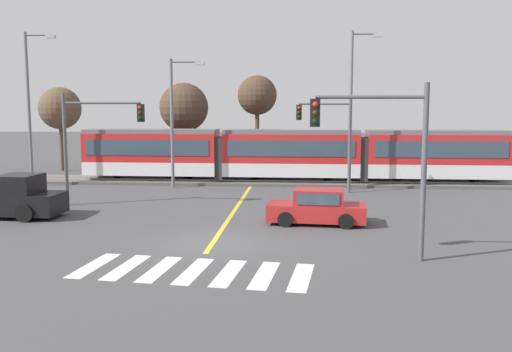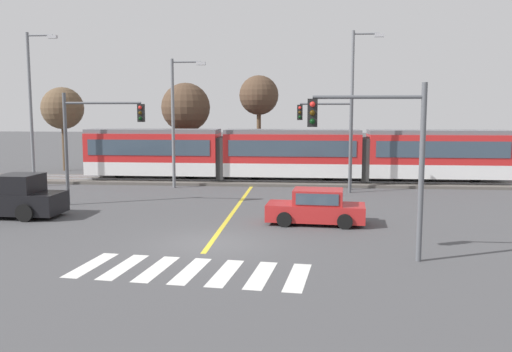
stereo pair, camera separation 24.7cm
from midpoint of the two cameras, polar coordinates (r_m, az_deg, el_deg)
ground_plane at (r=20.18m, az=-4.48°, el=-7.12°), size 200.00×200.00×0.00m
track_bed at (r=36.76m, az=0.02°, el=-0.56°), size 120.00×4.00×0.18m
rail_near at (r=36.03m, az=-0.08°, el=-0.49°), size 120.00×0.08×0.10m
rail_far at (r=37.45m, az=0.13°, el=-0.21°), size 120.00×0.08×0.10m
light_rail_tram at (r=36.40m, az=4.03°, el=2.44°), size 28.00×2.64×3.43m
crosswalk_stripe_0 at (r=18.19m, az=-16.56°, el=-8.95°), size 0.85×2.84×0.01m
crosswalk_stripe_1 at (r=17.71m, az=-13.37°, el=-9.28°), size 0.85×2.84×0.01m
crosswalk_stripe_2 at (r=17.30m, az=-10.00°, el=-9.59°), size 0.85×2.84×0.01m
crosswalk_stripe_3 at (r=16.94m, az=-6.48°, el=-9.88°), size 0.85×2.84×0.01m
crosswalk_stripe_4 at (r=16.65m, az=-2.81°, el=-10.15°), size 0.85×2.84×0.01m
crosswalk_stripe_5 at (r=16.43m, az=0.97°, el=-10.38°), size 0.85×2.84×0.01m
crosswalk_stripe_6 at (r=16.28m, az=4.85°, el=-10.57°), size 0.85×2.84×0.01m
lane_centre_line at (r=26.74m, az=-2.01°, el=-3.60°), size 0.20×16.42×0.01m
sedan_crossing at (r=23.56m, az=6.64°, el=-3.36°), size 4.32×2.15×1.52m
pickup_truck at (r=27.43m, az=-24.54°, el=-2.18°), size 5.45×2.34×1.98m
traffic_light_mid_left at (r=28.83m, az=-16.52°, el=4.52°), size 4.25×0.38×5.77m
traffic_light_near_right at (r=17.83m, az=13.46°, el=3.27°), size 3.75×0.38×5.77m
traffic_light_far_right at (r=32.38m, az=8.18°, el=4.80°), size 3.25×0.38×5.56m
street_lamp_west at (r=37.36m, az=-22.27°, el=7.27°), size 2.04×0.28×9.73m
street_lamp_centre at (r=34.42m, az=-8.19°, el=6.39°), size 2.20×0.28×8.05m
street_lamp_east at (r=33.73m, az=10.51°, el=7.65°), size 1.92×0.28×9.64m
bare_tree_far_west at (r=46.52m, az=-19.55°, el=6.70°), size 3.37×3.37×6.74m
bare_tree_west at (r=41.11m, az=-7.23°, el=7.15°), size 3.64×3.64×6.93m
bare_tree_east at (r=40.80m, az=0.48°, el=8.41°), size 2.94×2.94×7.47m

